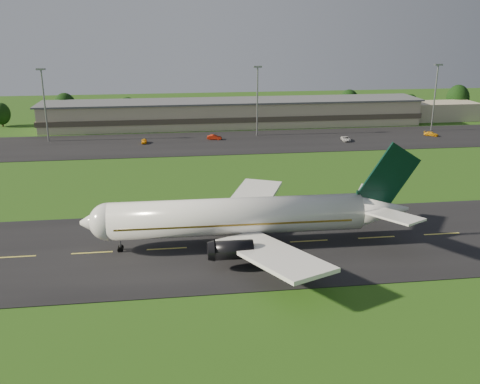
{
  "coord_description": "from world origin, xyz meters",
  "views": [
    {
      "loc": [
        -20.89,
        -74.78,
        33.04
      ],
      "look_at": [
        -9.78,
        8.0,
        6.0
      ],
      "focal_mm": 40.0,
      "sensor_mm": 36.0,
      "label": 1
    }
  ],
  "objects": [
    {
      "name": "service_vehicle_d",
      "position": [
        56.07,
        72.15,
        0.71
      ],
      "size": [
        4.32,
        3.95,
        1.21
      ],
      "primitive_type": "imported",
      "rotation": [
        0.0,
        0.0,
        0.89
      ],
      "color": "#EEA20E",
      "rests_on": "apron"
    },
    {
      "name": "taxiway",
      "position": [
        0.0,
        0.0,
        0.05
      ],
      "size": [
        220.0,
        30.0,
        0.1
      ],
      "primitive_type": "cube",
      "color": "black",
      "rests_on": "ground"
    },
    {
      "name": "service_vehicle_b",
      "position": [
        -8.12,
        75.64,
        0.79
      ],
      "size": [
        4.4,
        2.34,
        1.38
      ],
      "primitive_type": "imported",
      "rotation": [
        0.0,
        0.0,
        1.35
      ],
      "color": "#9E1D0A",
      "rests_on": "apron"
    },
    {
      "name": "terminal",
      "position": [
        6.4,
        96.18,
        3.99
      ],
      "size": [
        145.0,
        16.0,
        8.4
      ],
      "color": "beige",
      "rests_on": "ground"
    },
    {
      "name": "airliner",
      "position": [
        -10.49,
        -0.01,
        4.66
      ],
      "size": [
        51.25,
        42.18,
        15.57
      ],
      "rotation": [
        0.0,
        0.0,
        -0.01
      ],
      "color": "white",
      "rests_on": "ground"
    },
    {
      "name": "light_mast_west",
      "position": [
        -55.0,
        80.0,
        12.74
      ],
      "size": [
        2.4,
        1.2,
        20.35
      ],
      "color": "gray",
      "rests_on": "ground"
    },
    {
      "name": "service_vehicle_c",
      "position": [
        28.73,
        68.85,
        0.71
      ],
      "size": [
        2.28,
        4.51,
        1.22
      ],
      "primitive_type": "imported",
      "rotation": [
        0.0,
        0.0,
        -0.06
      ],
      "color": "silver",
      "rests_on": "apron"
    },
    {
      "name": "light_mast_east",
      "position": [
        60.0,
        80.0,
        12.74
      ],
      "size": [
        2.4,
        1.2,
        20.35
      ],
      "color": "gray",
      "rests_on": "ground"
    },
    {
      "name": "apron",
      "position": [
        0.0,
        72.0,
        0.05
      ],
      "size": [
        260.0,
        30.0,
        0.1
      ],
      "primitive_type": "cube",
      "color": "black",
      "rests_on": "ground"
    },
    {
      "name": "light_mast_centre",
      "position": [
        5.0,
        80.0,
        12.74
      ],
      "size": [
        2.4,
        1.2,
        20.35
      ],
      "color": "gray",
      "rests_on": "ground"
    },
    {
      "name": "tree_line",
      "position": [
        33.2,
        105.91,
        5.09
      ],
      "size": [
        197.99,
        9.11,
        10.85
      ],
      "color": "black",
      "rests_on": "ground"
    },
    {
      "name": "service_vehicle_a",
      "position": [
        -27.98,
        73.43,
        0.71
      ],
      "size": [
        1.48,
        3.61,
        1.22
      ],
      "primitive_type": "imported",
      "rotation": [
        0.0,
        0.0,
        0.01
      ],
      "color": "orange",
      "rests_on": "apron"
    },
    {
      "name": "ground",
      "position": [
        0.0,
        0.0,
        0.0
      ],
      "size": [
        360.0,
        360.0,
        0.0
      ],
      "primitive_type": "plane",
      "color": "#1F4611",
      "rests_on": "ground"
    }
  ]
}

